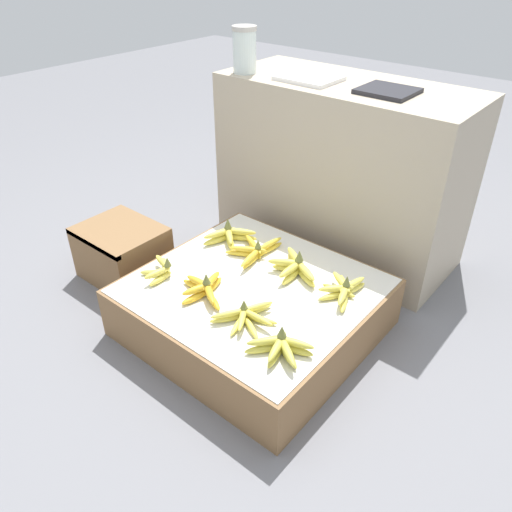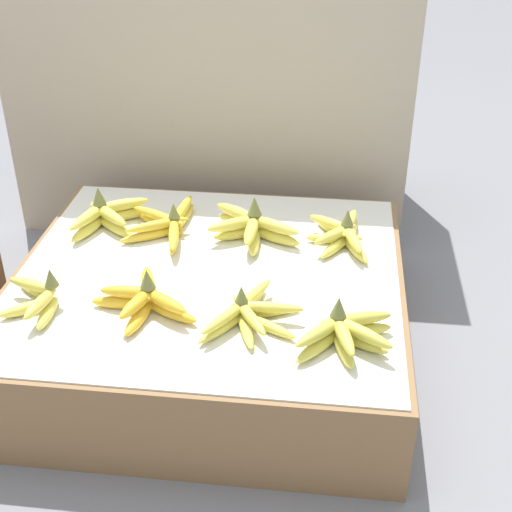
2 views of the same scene
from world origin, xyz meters
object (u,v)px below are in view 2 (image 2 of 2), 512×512
at_px(banana_bunch_front_midright, 249,313).
at_px(banana_bunch_middle_midleft, 168,224).
at_px(banana_bunch_front_left, 38,298).
at_px(banana_bunch_middle_left, 106,216).
at_px(banana_bunch_front_midleft, 145,299).
at_px(banana_bunch_middle_right, 342,234).
at_px(banana_bunch_front_right, 344,332).
at_px(banana_bunch_middle_midright, 251,227).

bearing_deg(banana_bunch_front_midright, banana_bunch_middle_midleft, 125.39).
xyz_separation_m(banana_bunch_front_left, banana_bunch_middle_left, (0.04, 0.37, 0.00)).
relative_size(banana_bunch_front_midleft, banana_bunch_middle_right, 1.11).
distance_m(banana_bunch_front_right, banana_bunch_middle_midleft, 0.60).
bearing_deg(banana_bunch_middle_left, banana_bunch_front_left, -95.78).
bearing_deg(banana_bunch_middle_left, banana_bunch_front_midleft, -61.42).
bearing_deg(banana_bunch_middle_midleft, banana_bunch_middle_right, -0.07).
bearing_deg(banana_bunch_middle_midleft, banana_bunch_front_right, -42.18).
bearing_deg(banana_bunch_front_midright, banana_bunch_front_right, -14.53).
height_order(banana_bunch_front_midright, banana_bunch_middle_right, banana_bunch_middle_right).
bearing_deg(banana_bunch_middle_right, banana_bunch_middle_left, 178.70).
bearing_deg(banana_bunch_front_right, banana_bunch_middle_midright, 120.25).
bearing_deg(banana_bunch_middle_midleft, banana_bunch_middle_midright, -0.51).
relative_size(banana_bunch_front_midleft, banana_bunch_middle_left, 1.18).
height_order(banana_bunch_middle_left, banana_bunch_middle_right, banana_bunch_middle_left).
bearing_deg(banana_bunch_middle_midright, banana_bunch_middle_left, 177.72).
bearing_deg(banana_bunch_front_right, banana_bunch_middle_right, 91.25).
distance_m(banana_bunch_front_left, banana_bunch_front_right, 0.65).
height_order(banana_bunch_front_midleft, banana_bunch_middle_right, banana_bunch_front_midleft).
bearing_deg(banana_bunch_front_left, banana_bunch_front_midright, 0.35).
height_order(banana_bunch_front_left, banana_bunch_front_midright, banana_bunch_front_left).
bearing_deg(banana_bunch_middle_midleft, banana_bunch_front_midleft, -85.19).
distance_m(banana_bunch_middle_midleft, banana_bunch_middle_midright, 0.21).
distance_m(banana_bunch_front_right, banana_bunch_middle_midright, 0.47).
relative_size(banana_bunch_front_left, banana_bunch_middle_left, 0.89).
bearing_deg(banana_bunch_middle_left, banana_bunch_front_right, -34.42).
xyz_separation_m(banana_bunch_front_midleft, banana_bunch_front_right, (0.42, -0.07, -0.00)).
bearing_deg(banana_bunch_middle_left, banana_bunch_middle_right, -1.30).
distance_m(banana_bunch_front_left, banana_bunch_middle_right, 0.73).
bearing_deg(banana_bunch_front_left, banana_bunch_front_midleft, 4.61).
xyz_separation_m(banana_bunch_front_midleft, banana_bunch_middle_right, (0.41, 0.34, -0.00)).
bearing_deg(banana_bunch_middle_left, banana_bunch_front_midright, -41.53).
bearing_deg(banana_bunch_middle_midright, banana_bunch_middle_midleft, 179.49).
xyz_separation_m(banana_bunch_front_left, banana_bunch_front_midleft, (0.23, 0.02, 0.00)).
xyz_separation_m(banana_bunch_front_right, banana_bunch_middle_midleft, (-0.45, 0.41, -0.00)).
xyz_separation_m(banana_bunch_front_left, banana_bunch_front_midright, (0.45, 0.00, -0.00)).
xyz_separation_m(banana_bunch_front_midleft, banana_bunch_front_midright, (0.22, -0.02, -0.01)).
bearing_deg(banana_bunch_front_left, banana_bunch_middle_right, 29.18).
bearing_deg(banana_bunch_front_right, banana_bunch_front_midright, 165.47).
relative_size(banana_bunch_middle_midright, banana_bunch_middle_right, 1.09).
distance_m(banana_bunch_front_right, banana_bunch_middle_right, 0.41).
bearing_deg(banana_bunch_middle_right, banana_bunch_middle_midleft, 179.93).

